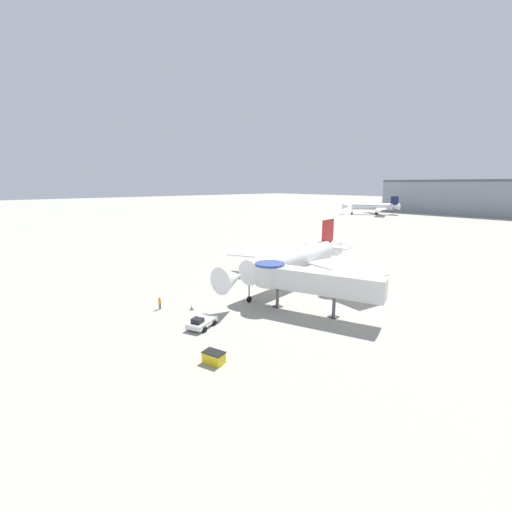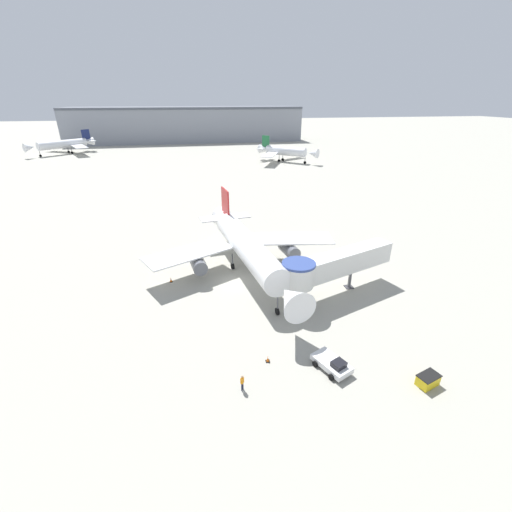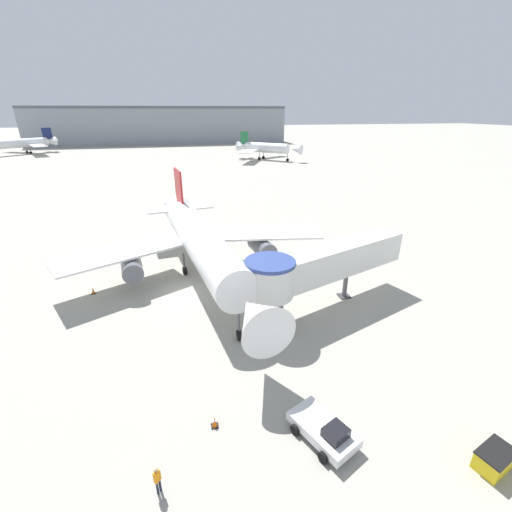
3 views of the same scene
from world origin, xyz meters
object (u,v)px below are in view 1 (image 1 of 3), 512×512
(ground_crew_marshaller, at_px, (160,302))
(background_jet_navy_tail, at_px, (373,206))
(main_airplane, at_px, (294,260))
(traffic_cone_port_wing, at_px, (249,271))
(traffic_cone_near_nose, at_px, (192,307))
(pushback_tug_white, at_px, (201,322))
(jet_bridge, at_px, (306,280))
(service_container_yellow, at_px, (214,357))

(ground_crew_marshaller, distance_m, background_jet_navy_tail, 166.24)
(main_airplane, distance_m, traffic_cone_port_wing, 11.86)
(traffic_cone_near_nose, bearing_deg, main_airplane, 86.46)
(main_airplane, distance_m, traffic_cone_near_nose, 19.61)
(ground_crew_marshaller, height_order, background_jet_navy_tail, background_jet_navy_tail)
(traffic_cone_port_wing, height_order, background_jet_navy_tail, background_jet_navy_tail)
(ground_crew_marshaller, relative_size, background_jet_navy_tail, 0.06)
(traffic_cone_near_nose, height_order, background_jet_navy_tail, background_jet_navy_tail)
(pushback_tug_white, bearing_deg, jet_bridge, 45.50)
(ground_crew_marshaller, bearing_deg, service_container_yellow, -55.63)
(main_airplane, height_order, background_jet_navy_tail, main_airplane)
(traffic_cone_port_wing, bearing_deg, jet_bridge, -20.25)
(main_airplane, bearing_deg, jet_bridge, -49.46)
(pushback_tug_white, xyz_separation_m, ground_crew_marshaller, (-8.98, -0.93, 0.34))
(main_airplane, xyz_separation_m, ground_crew_marshaller, (-4.27, -22.30, -3.31))
(main_airplane, height_order, traffic_cone_near_nose, main_airplane)
(jet_bridge, distance_m, traffic_cone_port_wing, 22.54)
(jet_bridge, relative_size, traffic_cone_near_nose, 23.56)
(background_jet_navy_tail, bearing_deg, service_container_yellow, -16.97)
(jet_bridge, bearing_deg, traffic_cone_near_nose, -154.80)
(traffic_cone_port_wing, bearing_deg, service_container_yellow, -45.80)
(traffic_cone_port_wing, xyz_separation_m, ground_crew_marshaller, (6.90, -21.69, 0.64))
(jet_bridge, relative_size, service_container_yellow, 7.11)
(traffic_cone_near_nose, relative_size, traffic_cone_port_wing, 1.01)
(service_container_yellow, distance_m, traffic_cone_near_nose, 14.90)
(traffic_cone_port_wing, bearing_deg, pushback_tug_white, -52.60)
(main_airplane, relative_size, traffic_cone_near_nose, 44.62)
(main_airplane, height_order, traffic_cone_port_wing, main_airplane)
(traffic_cone_port_wing, bearing_deg, ground_crew_marshaller, -72.36)
(pushback_tug_white, distance_m, ground_crew_marshaller, 9.03)
(background_jet_navy_tail, bearing_deg, main_airplane, -17.21)
(traffic_cone_near_nose, xyz_separation_m, background_jet_navy_tail, (-61.33, 152.53, 4.08))
(traffic_cone_near_nose, distance_m, traffic_cone_port_wing, 21.08)
(pushback_tug_white, distance_m, service_container_yellow, 8.62)
(main_airplane, bearing_deg, traffic_cone_port_wing, 174.32)
(jet_bridge, relative_size, ground_crew_marshaller, 9.94)
(traffic_cone_near_nose, bearing_deg, background_jet_navy_tail, 111.91)
(service_container_yellow, height_order, ground_crew_marshaller, ground_crew_marshaller)
(main_airplane, bearing_deg, ground_crew_marshaller, -109.61)
(background_jet_navy_tail, bearing_deg, pushback_tug_white, -18.84)
(pushback_tug_white, relative_size, ground_crew_marshaller, 2.58)
(service_container_yellow, height_order, traffic_cone_port_wing, service_container_yellow)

